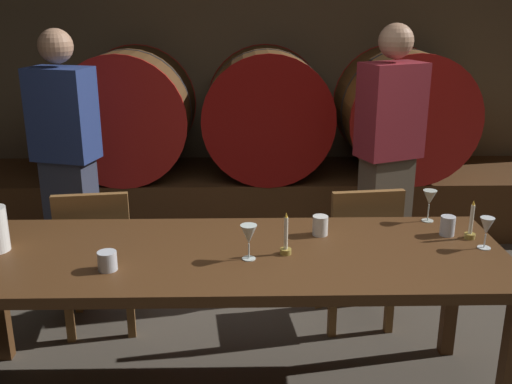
{
  "coord_description": "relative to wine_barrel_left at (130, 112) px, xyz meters",
  "views": [
    {
      "loc": [
        -0.2,
        -2.25,
        1.89
      ],
      "look_at": [
        -0.15,
        0.48,
        0.99
      ],
      "focal_mm": 42.27,
      "sensor_mm": 36.0,
      "label": 1
    }
  ],
  "objects": [
    {
      "name": "back_wall",
      "position": [
        1.12,
        0.55,
        0.44
      ],
      "size": [
        6.55,
        0.24,
        2.85
      ],
      "primitive_type": "cube",
      "color": "brown",
      "rests_on": "ground"
    },
    {
      "name": "barrel_shelf",
      "position": [
        1.12,
        -0.0,
        -0.74
      ],
      "size": [
        5.89,
        0.9,
        0.49
      ],
      "primitive_type": "cube",
      "color": "#4C2D16",
      "rests_on": "ground"
    },
    {
      "name": "wine_barrel_left",
      "position": [
        0.0,
        0.0,
        0.0
      ],
      "size": [
        1.0,
        0.91,
        1.0
      ],
      "color": "#513319",
      "rests_on": "barrel_shelf"
    },
    {
      "name": "wine_barrel_center",
      "position": [
        1.1,
        0.0,
        0.0
      ],
      "size": [
        1.0,
        0.91,
        1.0
      ],
      "color": "brown",
      "rests_on": "barrel_shelf"
    },
    {
      "name": "wine_barrel_right",
      "position": [
        2.2,
        0.0,
        0.0
      ],
      "size": [
        1.0,
        0.91,
        1.0
      ],
      "color": "brown",
      "rests_on": "barrel_shelf"
    },
    {
      "name": "dining_table",
      "position": [
        0.82,
        -2.31,
        -0.27
      ],
      "size": [
        2.57,
        0.85,
        0.78
      ],
      "color": "#4C2D16",
      "rests_on": "ground"
    },
    {
      "name": "chair_left",
      "position": [
        0.08,
        -1.67,
        -0.5
      ],
      "size": [
        0.45,
        0.45,
        0.88
      ],
      "rotation": [
        0.0,
        0.0,
        3.27
      ],
      "color": "brown",
      "rests_on": "ground"
    },
    {
      "name": "chair_right",
      "position": [
        1.58,
        -1.65,
        -0.5
      ],
      "size": [
        0.44,
        0.44,
        0.88
      ],
      "rotation": [
        0.0,
        0.0,
        3.25
      ],
      "color": "brown",
      "rests_on": "ground"
    },
    {
      "name": "guest_left",
      "position": [
        -0.21,
        -1.11,
        -0.11
      ],
      "size": [
        0.43,
        0.33,
        1.7
      ],
      "rotation": [
        0.0,
        0.0,
        2.87
      ],
      "color": "#33384C",
      "rests_on": "ground"
    },
    {
      "name": "guest_right",
      "position": [
        1.84,
        -1.11,
        -0.09
      ],
      "size": [
        0.44,
        0.37,
        1.73
      ],
      "rotation": [
        0.0,
        0.0,
        3.53
      ],
      "color": "brown",
      "rests_on": "ground"
    },
    {
      "name": "candle_left",
      "position": [
        1.1,
        -2.34,
        -0.15
      ],
      "size": [
        0.05,
        0.05,
        0.2
      ],
      "color": "olive",
      "rests_on": "dining_table"
    },
    {
      "name": "candle_right",
      "position": [
        1.99,
        -2.18,
        -0.15
      ],
      "size": [
        0.05,
        0.05,
        0.19
      ],
      "color": "olive",
      "rests_on": "dining_table"
    },
    {
      "name": "wine_glass_left",
      "position": [
        0.93,
        -2.39,
        -0.09
      ],
      "size": [
        0.07,
        0.07,
        0.16
      ],
      "color": "silver",
      "rests_on": "dining_table"
    },
    {
      "name": "wine_glass_center",
      "position": [
        1.86,
        -1.94,
        -0.08
      ],
      "size": [
        0.07,
        0.07,
        0.17
      ],
      "color": "silver",
      "rests_on": "dining_table"
    },
    {
      "name": "wine_glass_right",
      "position": [
        2.02,
        -2.29,
        -0.1
      ],
      "size": [
        0.06,
        0.06,
        0.15
      ],
      "color": "white",
      "rests_on": "dining_table"
    },
    {
      "name": "cup_left",
      "position": [
        0.34,
        -2.49,
        -0.16
      ],
      "size": [
        0.08,
        0.08,
        0.08
      ],
      "primitive_type": "cylinder",
      "color": "silver",
      "rests_on": "dining_table"
    },
    {
      "name": "cup_center",
      "position": [
        1.28,
        -2.12,
        -0.16
      ],
      "size": [
        0.08,
        0.08,
        0.1
      ],
      "primitive_type": "cylinder",
      "color": "white",
      "rests_on": "dining_table"
    },
    {
      "name": "cup_right",
      "position": [
        1.9,
        -2.13,
        -0.16
      ],
      "size": [
        0.07,
        0.07,
        0.1
      ],
      "primitive_type": "cylinder",
      "color": "silver",
      "rests_on": "dining_table"
    }
  ]
}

